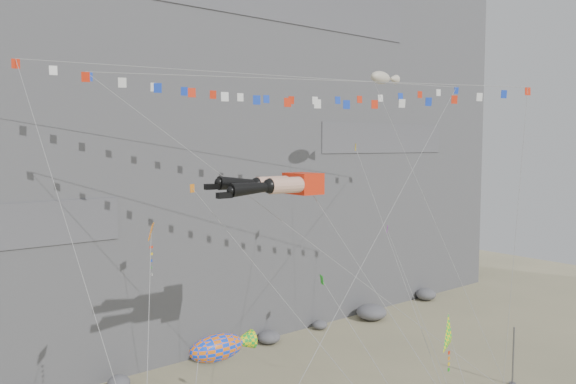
% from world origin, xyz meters
% --- Properties ---
extents(cliff, '(80.00, 28.00, 50.00)m').
position_xyz_m(cliff, '(0.00, 32.00, 25.00)').
color(cliff, slate).
rests_on(cliff, ground).
extents(talus_boulders, '(60.00, 3.00, 1.20)m').
position_xyz_m(talus_boulders, '(0.00, 17.00, 0.60)').
color(talus_boulders, slate).
rests_on(talus_boulders, ground).
extents(anchor_pole_right, '(0.12, 0.12, 4.27)m').
position_xyz_m(anchor_pole_right, '(14.52, -0.90, 2.13)').
color(anchor_pole_right, slate).
rests_on(anchor_pole_right, ground).
extents(legs_kite, '(8.98, 13.87, 19.70)m').
position_xyz_m(legs_kite, '(-2.84, 4.43, 14.95)').
color(legs_kite, red).
rests_on(legs_kite, ground).
extents(flag_banner_upper, '(32.92, 17.22, 30.25)m').
position_xyz_m(flag_banner_upper, '(1.98, 10.41, 22.13)').
color(flag_banner_upper, red).
rests_on(flag_banner_upper, ground).
extents(flag_banner_lower, '(26.85, 11.28, 24.80)m').
position_xyz_m(flag_banner_lower, '(1.70, 4.59, 21.25)').
color(flag_banner_lower, red).
rests_on(flag_banner_lower, ground).
extents(harlequin_kite, '(5.50, 9.13, 15.92)m').
position_xyz_m(harlequin_kite, '(-10.65, 4.60, 12.88)').
color(harlequin_kite, red).
rests_on(harlequin_kite, ground).
extents(fish_windsock, '(7.25, 5.99, 10.23)m').
position_xyz_m(fish_windsock, '(-8.45, 2.11, 7.19)').
color(fish_windsock, orange).
rests_on(fish_windsock, ground).
extents(delta_kite, '(4.38, 6.04, 8.76)m').
position_xyz_m(delta_kite, '(4.40, -2.52, 6.24)').
color(delta_kite, '#F5EC0C').
rests_on(delta_kite, ground).
extents(blimp_windsock, '(3.86, 11.62, 25.03)m').
position_xyz_m(blimp_windsock, '(11.43, 9.32, 22.57)').
color(blimp_windsock, beige).
rests_on(blimp_windsock, ground).
extents(small_kite_a, '(5.89, 15.90, 21.69)m').
position_xyz_m(small_kite_a, '(-5.38, 9.34, 14.28)').
color(small_kite_a, orange).
rests_on(small_kite_a, ground).
extents(small_kite_b, '(6.32, 12.30, 17.00)m').
position_xyz_m(small_kite_b, '(8.31, 5.61, 10.98)').
color(small_kite_b, purple).
rests_on(small_kite_b, ground).
extents(small_kite_c, '(2.16, 9.24, 13.04)m').
position_xyz_m(small_kite_c, '(-1.81, 1.51, 9.58)').
color(small_kite_c, '#199B17').
rests_on(small_kite_c, ground).
extents(small_kite_d, '(4.98, 13.69, 21.89)m').
position_xyz_m(small_kite_d, '(6.85, 7.42, 16.79)').
color(small_kite_d, gold).
rests_on(small_kite_d, ground).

